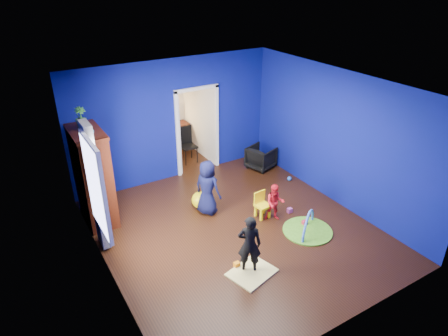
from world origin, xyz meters
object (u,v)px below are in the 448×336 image
kid_chair (263,206)px  study_desk (173,137)px  armchair (261,157)px  vase (88,131)px  crt_tv (95,174)px  play_mat (307,231)px  child_navy (207,188)px  toddler_red (275,203)px  hopper_ball (200,200)px  tv_armoire (93,177)px  child_black (249,244)px  folding_chair (188,146)px

kid_chair → study_desk: (-0.14, 4.12, 0.12)m
armchair → kid_chair: bearing=126.8°
vase → crt_tv: (0.04, 0.30, -1.04)m
armchair → play_mat: (-0.85, -2.76, -0.28)m
child_navy → crt_tv: 2.27m
armchair → crt_tv: size_ratio=0.91×
armchair → toddler_red: toddler_red is taller
armchair → hopper_ball: (-2.25, -0.89, -0.10)m
crt_tv → hopper_ball: bearing=-20.1°
child_navy → kid_chair: (0.90, -0.73, -0.35)m
child_navy → vase: bearing=44.9°
kid_chair → toddler_red: bearing=-58.3°
child_navy → hopper_ball: bearing=-15.7°
toddler_red → tv_armoire: 3.68m
armchair → tv_armoire: 4.31m
hopper_ball → kid_chair: kid_chair is taller
child_navy → tv_armoire: size_ratio=0.61×
toddler_red → play_mat: (0.31, -0.69, -0.39)m
child_black → kid_chair: 1.72m
armchair → tv_armoire: bearing=74.0°
tv_armoire → folding_chair: bearing=27.5°
armchair → kid_chair: size_ratio=1.27×
toddler_red → vase: (-3.09, 1.60, 1.66)m
toddler_red → crt_tv: crt_tv is taller
child_black → study_desk: bearing=-67.6°
tv_armoire → study_desk: (2.80, 2.42, -0.60)m
child_black → tv_armoire: 3.44m
tv_armoire → folding_chair: (2.80, 1.46, -0.52)m
child_black → child_navy: 1.97m
folding_chair → study_desk: bearing=90.0°
kid_chair → folding_chair: folding_chair is taller
child_navy → folding_chair: size_ratio=1.30×
child_black → toddler_red: 1.67m
tv_armoire → kid_chair: size_ratio=3.92×
kid_chair → child_navy: bearing=135.5°
hopper_ball → folding_chair: folding_chair is taller
crt_tv → study_desk: bearing=41.2°
child_navy → hopper_ball: (-0.05, 0.25, -0.41)m
crt_tv → play_mat: (3.36, -2.59, -1.01)m
child_navy → folding_chair: child_navy is taller
play_mat → study_desk: 5.06m
folding_chair → toddler_red: bearing=-85.1°
vase → hopper_ball: vase is taller
toddler_red → hopper_ball: bearing=163.5°
tv_armoire → play_mat: 4.38m
child_black → study_desk: child_black is taller
child_black → toddler_red: size_ratio=1.37×
toddler_red → play_mat: 0.85m
toddler_red → folding_chair: 3.37m
child_black → folding_chair: size_ratio=1.19×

